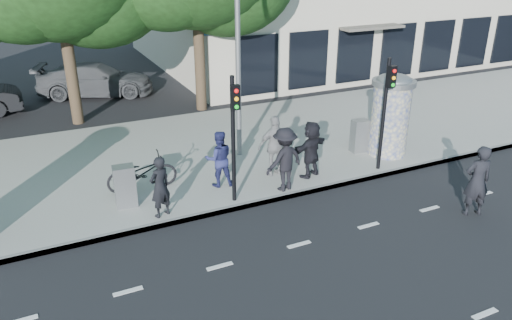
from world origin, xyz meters
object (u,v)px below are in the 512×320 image
street_lamp (238,7)px  cabinet_right (359,136)px  ped_e (275,146)px  car_right (95,79)px  ped_b (160,187)px  ped_c (219,159)px  ad_column_right (391,113)px  ped_d (285,159)px  cabinet_left (125,186)px  traffic_pole_near (234,128)px  ped_f (311,149)px  bicycle (142,173)px  man_road (477,181)px  traffic_pole_far (386,104)px

street_lamp → cabinet_right: street_lamp is taller
ped_e → car_right: (-3.34, 11.59, -0.31)m
street_lamp → ped_b: (-3.38, -2.77, -3.84)m
ped_c → ad_column_right: bearing=-170.6°
ped_d → cabinet_left: (-4.19, 0.93, -0.34)m
ped_b → car_right: (0.39, 12.57, -0.20)m
traffic_pole_near → ped_f: size_ratio=2.00×
ped_f → street_lamp: bearing=-82.4°
ped_f → bicycle: ped_f is taller
ped_c → bicycle: ped_c is taller
ad_column_right → cabinet_left: bearing=179.5°
ped_f → ad_column_right: bearing=167.0°
man_road → car_right: size_ratio=0.37×
cabinet_left → bicycle: bearing=55.8°
ped_c → cabinet_left: 2.67m
traffic_pole_near → cabinet_left: size_ratio=3.02×
ped_b → ped_e: 3.86m
ped_b → car_right: ped_b is taller
street_lamp → cabinet_right: (3.68, -1.39, -4.10)m
ped_c → ped_f: (2.65, -0.56, 0.03)m
ad_column_right → cabinet_right: (-0.72, 0.55, -0.84)m
ped_d → car_right: bearing=-88.0°
traffic_pole_far → ped_b: size_ratio=2.12×
ped_d → car_right: ped_d is taller
street_lamp → ped_c: size_ratio=4.91×
ad_column_right → street_lamp: 5.81m
traffic_pole_near → traffic_pole_far: (4.80, 0.00, 0.00)m
ped_f → man_road: man_road is taller
traffic_pole_far → ped_e: traffic_pole_far is taller
ped_c → ped_f: 2.71m
ped_b → ped_d: 3.50m
ped_e → ped_f: bearing=153.5°
traffic_pole_far → man_road: 3.36m
traffic_pole_near → ped_d: size_ratio=1.88×
street_lamp → cabinet_right: 5.68m
bicycle → street_lamp: bearing=-70.0°
ped_c → cabinet_left: bearing=12.8°
traffic_pole_far → ped_c: (-4.82, 1.07, -1.27)m
traffic_pole_far → street_lamp: street_lamp is taller
ped_d → ped_e: ped_e is taller
street_lamp → ped_e: size_ratio=4.38×
ad_column_right → ped_b: 7.85m
ped_b → car_right: 12.57m
traffic_pole_far → car_right: (-6.39, 12.64, -1.48)m
cabinet_left → ped_d: bearing=-7.4°
ped_c → ped_f: bearing=179.1°
ped_d → car_right: size_ratio=0.35×
ped_f → cabinet_right: (2.45, 0.95, -0.30)m
ad_column_right → car_right: ad_column_right is taller
ad_column_right → traffic_pole_near: 5.91m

